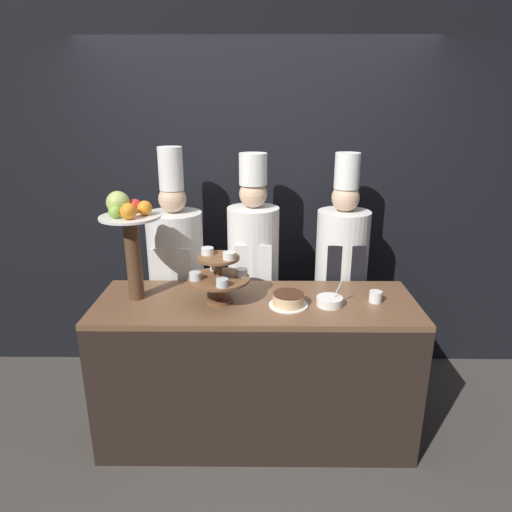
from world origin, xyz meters
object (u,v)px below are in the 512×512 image
(tiered_stand, at_px, (219,274))
(cup_white, at_px, (375,297))
(chef_center_left, at_px, (253,265))
(cake_round, at_px, (288,300))
(serving_bowl_near, at_px, (330,301))
(chef_center_right, at_px, (341,267))
(chef_left, at_px, (177,268))
(fruit_pedestal, at_px, (129,229))

(tiered_stand, xyz_separation_m, cup_white, (0.93, -0.00, -0.14))
(chef_center_left, bearing_deg, cake_round, -70.93)
(tiered_stand, xyz_separation_m, cake_round, (0.41, -0.06, -0.14))
(tiered_stand, bearing_deg, serving_bowl_near, -4.43)
(chef_center_right, bearing_deg, serving_bowl_near, -105.62)
(cup_white, height_order, serving_bowl_near, serving_bowl_near)
(cup_white, height_order, chef_left, chef_left)
(tiered_stand, xyz_separation_m, serving_bowl_near, (0.65, -0.05, -0.15))
(chef_left, bearing_deg, tiered_stand, -57.60)
(cup_white, distance_m, chef_center_right, 0.57)
(fruit_pedestal, xyz_separation_m, chef_center_left, (0.71, 0.51, -0.40))
(tiered_stand, distance_m, chef_center_right, 1.01)
(serving_bowl_near, relative_size, chef_center_right, 0.09)
(tiered_stand, height_order, chef_left, chef_left)
(serving_bowl_near, bearing_deg, fruit_pedestal, 175.01)
(cake_round, xyz_separation_m, cup_white, (0.52, 0.06, -0.00))
(fruit_pedestal, distance_m, chef_center_right, 1.49)
(chef_center_right, bearing_deg, chef_left, -180.00)
(tiered_stand, distance_m, chef_left, 0.68)
(fruit_pedestal, xyz_separation_m, chef_left, (0.16, 0.51, -0.43))
(cup_white, relative_size, chef_center_right, 0.04)
(serving_bowl_near, xyz_separation_m, chef_left, (-1.00, 0.61, -0.02))
(tiered_stand, distance_m, cake_round, 0.43)
(chef_left, relative_size, chef_center_right, 1.02)
(tiered_stand, relative_size, serving_bowl_near, 2.37)
(tiered_stand, xyz_separation_m, chef_center_right, (0.82, 0.56, -0.16))
(cake_round, height_order, serving_bowl_near, serving_bowl_near)
(tiered_stand, distance_m, chef_center_left, 0.61)
(serving_bowl_near, bearing_deg, cup_white, 9.95)
(cup_white, bearing_deg, chef_center_right, 100.93)
(fruit_pedestal, distance_m, serving_bowl_near, 1.24)
(fruit_pedestal, xyz_separation_m, serving_bowl_near, (1.17, -0.10, -0.41))
(cake_round, distance_m, chef_left, 0.98)
(tiered_stand, height_order, serving_bowl_near, tiered_stand)
(chef_center_left, bearing_deg, serving_bowl_near, -53.25)
(cup_white, xyz_separation_m, serving_bowl_near, (-0.28, -0.05, -0.01))
(fruit_pedestal, height_order, cake_round, fruit_pedestal)
(fruit_pedestal, xyz_separation_m, chef_center_right, (1.34, 0.51, -0.42))
(cake_round, xyz_separation_m, chef_center_left, (-0.21, 0.62, -0.01))
(tiered_stand, bearing_deg, cup_white, -0.08)
(chef_left, xyz_separation_m, chef_center_left, (0.55, -0.00, 0.03))
(cake_round, bearing_deg, serving_bowl_near, 2.29)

